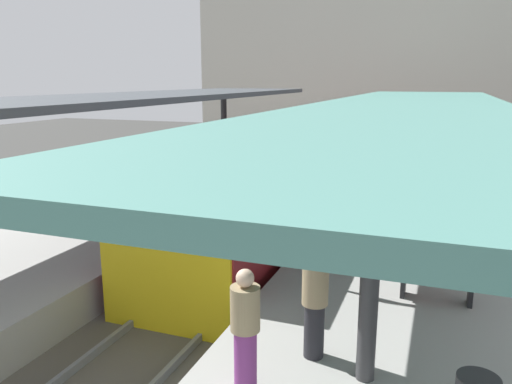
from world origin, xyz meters
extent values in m
plane|color=#383835|center=(0.00, 0.00, 0.00)|extent=(80.00, 80.00, 0.00)
cube|color=#9E9E99|center=(-3.80, 0.00, 0.50)|extent=(4.40, 28.00, 1.00)
cube|color=#9E9E99|center=(3.80, 0.00, 0.50)|extent=(4.40, 28.00, 1.00)
cube|color=#59544C|center=(0.00, 0.00, 0.10)|extent=(3.20, 28.00, 0.20)
cube|color=slate|center=(-0.72, 0.00, 0.27)|extent=(0.08, 28.00, 0.14)
cube|color=slate|center=(0.72, 0.00, 0.27)|extent=(0.08, 28.00, 0.14)
cube|color=maroon|center=(0.00, 3.98, 1.65)|extent=(2.70, 14.89, 2.90)
cube|color=yellow|center=(0.00, -3.49, 1.50)|extent=(2.65, 0.08, 2.60)
cube|color=black|center=(-1.37, 3.98, 2.00)|extent=(0.04, 13.70, 0.76)
cube|color=black|center=(1.37, 3.98, 2.00)|extent=(0.04, 13.70, 0.76)
cube|color=#515156|center=(0.00, 3.98, 3.20)|extent=(2.16, 14.14, 0.20)
cylinder|color=#333335|center=(-3.80, 7.70, 2.59)|extent=(0.24, 0.24, 3.18)
cube|color=#3D4247|center=(-3.80, 1.40, 4.26)|extent=(4.18, 21.00, 0.16)
cylinder|color=#333335|center=(3.80, -4.90, 2.54)|extent=(0.24, 0.24, 3.08)
cylinder|color=#333335|center=(3.80, 7.70, 2.54)|extent=(0.24, 0.24, 3.08)
cube|color=slate|center=(3.80, 1.40, 4.16)|extent=(4.18, 21.00, 0.16)
cube|color=black|center=(4.06, -2.11, 1.20)|extent=(0.08, 0.32, 0.40)
cube|color=black|center=(5.16, -2.11, 1.20)|extent=(0.08, 0.32, 0.40)
cube|color=maroon|center=(4.61, -2.11, 1.43)|extent=(1.40, 0.40, 0.06)
cube|color=maroon|center=(4.61, -1.93, 1.66)|extent=(1.40, 0.06, 0.40)
cylinder|color=#262628|center=(2.41, -2.14, 2.10)|extent=(0.08, 0.08, 2.20)
cube|color=navy|center=(2.41, -2.14, 3.05)|extent=(0.90, 0.06, 0.32)
cylinder|color=#232328|center=(3.05, -4.62, 1.39)|extent=(0.28, 0.28, 0.78)
cylinder|color=#998460|center=(3.05, -4.62, 2.11)|extent=(0.36, 0.36, 0.66)
sphere|color=tan|center=(3.05, -4.62, 2.56)|extent=(0.22, 0.22, 0.22)
cylinder|color=#7A337A|center=(4.57, 5.40, 1.42)|extent=(0.28, 0.28, 0.84)
cylinder|color=#232328|center=(4.57, 5.40, 2.12)|extent=(0.36, 0.36, 0.57)
sphere|color=tan|center=(4.57, 5.40, 2.52)|extent=(0.22, 0.22, 0.22)
cylinder|color=#7A337A|center=(2.46, -5.71, 1.42)|extent=(0.28, 0.28, 0.83)
cylinder|color=#998460|center=(2.46, -5.71, 2.11)|extent=(0.36, 0.36, 0.55)
sphere|color=beige|center=(2.46, -5.71, 2.50)|extent=(0.22, 0.22, 0.22)
cube|color=beige|center=(-0.40, 20.00, 5.50)|extent=(18.00, 6.00, 11.00)
camera|label=1|loc=(4.50, -10.79, 4.77)|focal=35.02mm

